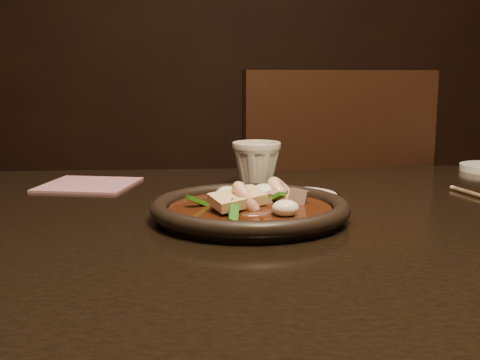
{
  "coord_description": "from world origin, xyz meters",
  "views": [
    {
      "loc": [
        -0.28,
        -0.8,
        0.94
      ],
      "look_at": [
        -0.22,
        0.02,
        0.8
      ],
      "focal_mm": 45.0,
      "sensor_mm": 36.0,
      "label": 1
    }
  ],
  "objects": [
    {
      "name": "stirfry",
      "position": [
        -0.2,
        -0.01,
        0.77
      ],
      "size": [
        0.17,
        0.16,
        0.06
      ],
      "color": "#321409",
      "rests_on": "plate"
    },
    {
      "name": "plate",
      "position": [
        -0.2,
        -0.01,
        0.76
      ],
      "size": [
        0.27,
        0.27,
        0.03
      ],
      "color": "black",
      "rests_on": "table"
    },
    {
      "name": "napkin",
      "position": [
        -0.46,
        0.27,
        0.75
      ],
      "size": [
        0.18,
        0.18,
        0.0
      ],
      "primitive_type": "cube",
      "rotation": [
        0.0,
        0.0,
        -0.22
      ],
      "color": "#A96875",
      "rests_on": "table"
    },
    {
      "name": "wall_back",
      "position": [
        0.0,
        3.0,
        1.4
      ],
      "size": [
        5.0,
        0.02,
        2.8
      ],
      "primitive_type": "cube",
      "color": "black",
      "rests_on": "floor"
    },
    {
      "name": "tea_cup",
      "position": [
        -0.17,
        0.23,
        0.79
      ],
      "size": [
        0.11,
        0.11,
        0.09
      ],
      "primitive_type": "imported",
      "rotation": [
        0.0,
        0.0,
        -0.38
      ],
      "color": "beige",
      "rests_on": "table"
    },
    {
      "name": "saucer_left",
      "position": [
        -0.12,
        0.11,
        0.76
      ],
      "size": [
        0.12,
        0.12,
        0.01
      ],
      "primitive_type": "cylinder",
      "color": "white",
      "rests_on": "table"
    },
    {
      "name": "chair",
      "position": [
        0.01,
        0.57,
        0.52
      ],
      "size": [
        0.52,
        0.52,
        0.95
      ],
      "rotation": [
        0.0,
        0.0,
        3.32
      ],
      "color": "black",
      "rests_on": "floor"
    },
    {
      "name": "table",
      "position": [
        0.0,
        0.0,
        0.67
      ],
      "size": [
        1.6,
        0.9,
        0.75
      ],
      "color": "black",
      "rests_on": "floor"
    }
  ]
}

